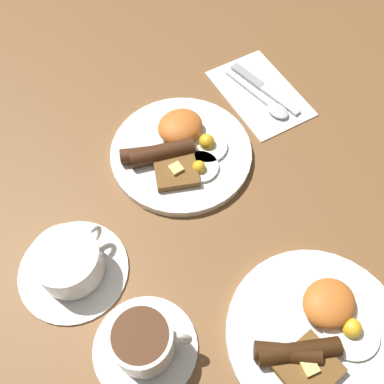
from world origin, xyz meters
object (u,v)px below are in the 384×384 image
at_px(breakfast_plate_far, 317,335).
at_px(teacup_near, 70,264).
at_px(spoon, 271,105).
at_px(breakfast_plate_near, 179,150).
at_px(teacup_far, 144,343).
at_px(knife, 261,86).

distance_m(breakfast_plate_far, teacup_near, 0.37).
xyz_separation_m(breakfast_plate_far, spoon, (-0.23, -0.36, -0.01)).
bearing_deg(teacup_near, breakfast_plate_near, -162.48).
relative_size(breakfast_plate_far, teacup_near, 1.54).
height_order(breakfast_plate_near, spoon, breakfast_plate_near).
relative_size(teacup_far, spoon, 0.90).
distance_m(breakfast_plate_near, breakfast_plate_far, 0.37).
distance_m(breakfast_plate_far, teacup_far, 0.24).
xyz_separation_m(teacup_far, knife, (-0.46, -0.28, -0.03)).
xyz_separation_m(breakfast_plate_near, teacup_near, (0.26, 0.08, 0.01)).
bearing_deg(breakfast_plate_near, teacup_near, 17.52).
bearing_deg(teacup_far, teacup_near, -81.12).
distance_m(knife, spoon, 0.05).
bearing_deg(breakfast_plate_far, knife, -121.70).
height_order(teacup_far, spoon, teacup_far).
relative_size(breakfast_plate_far, teacup_far, 1.74).
xyz_separation_m(breakfast_plate_far, teacup_far, (0.20, -0.13, 0.02)).
bearing_deg(spoon, knife, 154.02).
bearing_deg(breakfast_plate_near, knife, -170.76).
distance_m(teacup_far, knife, 0.54).
height_order(breakfast_plate_far, spoon, breakfast_plate_far).
bearing_deg(breakfast_plate_near, spoon, 175.99).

